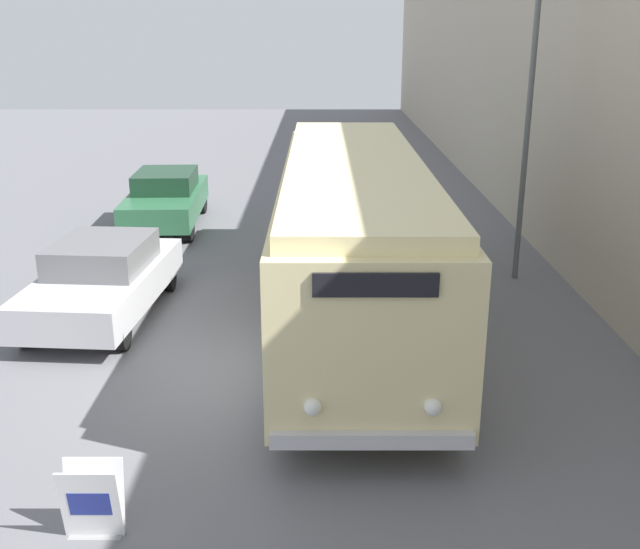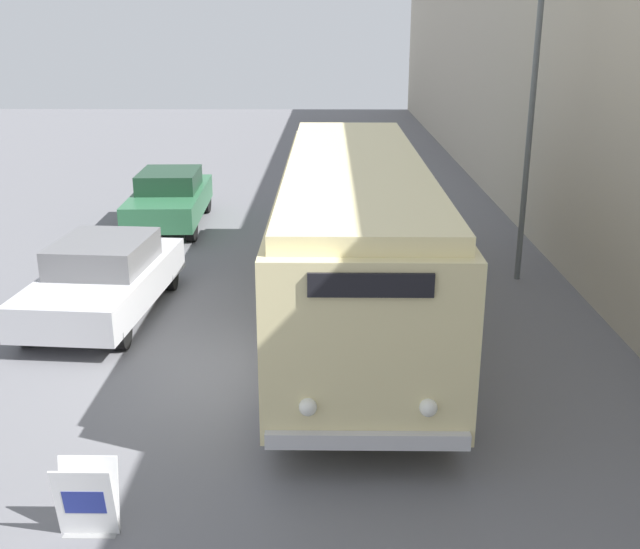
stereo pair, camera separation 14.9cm
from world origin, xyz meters
name	(u,v)px [view 1 (the left image)]	position (x,y,z in m)	size (l,w,h in m)	color
ground_plane	(242,375)	(0.00, 0.00, 0.00)	(80.00, 80.00, 0.00)	slate
building_wall_right	(524,70)	(6.74, 10.00, 4.17)	(0.30, 60.00, 8.34)	#B2A893
vintage_bus	(352,229)	(1.84, 2.57, 1.72)	(2.58, 11.09, 3.03)	black
sign_board	(91,502)	(-1.23, -3.94, 0.42)	(0.65, 0.33, 0.88)	gray
streetlamp	(530,82)	(5.52, 4.85, 4.20)	(0.36, 0.36, 6.49)	#595E60
parked_car_near	(101,279)	(-2.90, 2.61, 0.74)	(2.26, 4.58, 1.47)	black
parked_car_mid	(165,198)	(-3.01, 9.34, 0.79)	(2.00, 4.61, 1.52)	black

